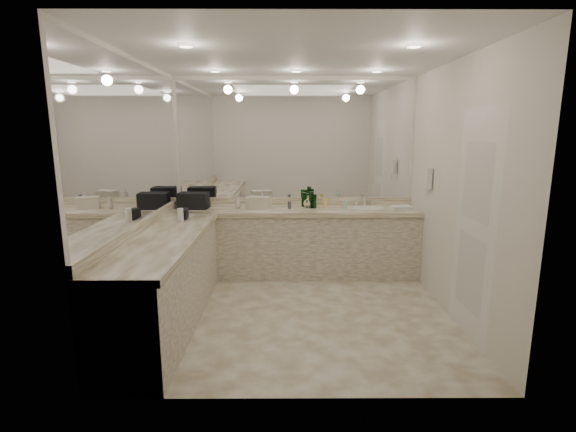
{
  "coord_description": "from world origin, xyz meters",
  "views": [
    {
      "loc": [
        -0.12,
        -4.18,
        1.88
      ],
      "look_at": [
        -0.1,
        0.4,
        0.96
      ],
      "focal_mm": 26.0,
      "sensor_mm": 36.0,
      "label": 1
    }
  ],
  "objects_px": {
    "black_toiletry_bag": "(193,200)",
    "hand_towel": "(401,207)",
    "soap_bottle_a": "(238,201)",
    "soap_bottle_c": "(308,202)",
    "sink": "(367,209)",
    "cream_cosmetic_case": "(259,202)",
    "soap_bottle_b": "(262,201)",
    "wall_phone": "(428,178)"
  },
  "relations": [
    {
      "from": "soap_bottle_a",
      "to": "black_toiletry_bag",
      "type": "bearing_deg",
      "value": -178.09
    },
    {
      "from": "soap_bottle_a",
      "to": "hand_towel",
      "type": "bearing_deg",
      "value": -1.73
    },
    {
      "from": "sink",
      "to": "black_toiletry_bag",
      "type": "bearing_deg",
      "value": 180.0
    },
    {
      "from": "soap_bottle_a",
      "to": "soap_bottle_b",
      "type": "relative_size",
      "value": 0.93
    },
    {
      "from": "black_toiletry_bag",
      "to": "soap_bottle_b",
      "type": "xyz_separation_m",
      "value": [
        0.9,
        0.0,
        -0.01
      ]
    },
    {
      "from": "sink",
      "to": "hand_towel",
      "type": "bearing_deg",
      "value": -5.96
    },
    {
      "from": "sink",
      "to": "cream_cosmetic_case",
      "type": "relative_size",
      "value": 1.55
    },
    {
      "from": "black_toiletry_bag",
      "to": "soap_bottle_b",
      "type": "relative_size",
      "value": 1.92
    },
    {
      "from": "black_toiletry_bag",
      "to": "soap_bottle_a",
      "type": "bearing_deg",
      "value": 1.91
    },
    {
      "from": "hand_towel",
      "to": "soap_bottle_a",
      "type": "height_order",
      "value": "soap_bottle_a"
    },
    {
      "from": "hand_towel",
      "to": "soap_bottle_c",
      "type": "bearing_deg",
      "value": 175.02
    },
    {
      "from": "hand_towel",
      "to": "soap_bottle_b",
      "type": "height_order",
      "value": "soap_bottle_b"
    },
    {
      "from": "wall_phone",
      "to": "soap_bottle_b",
      "type": "relative_size",
      "value": 1.22
    },
    {
      "from": "sink",
      "to": "wall_phone",
      "type": "relative_size",
      "value": 1.83
    },
    {
      "from": "wall_phone",
      "to": "hand_towel",
      "type": "height_order",
      "value": "wall_phone"
    },
    {
      "from": "black_toiletry_bag",
      "to": "soap_bottle_a",
      "type": "distance_m",
      "value": 0.58
    },
    {
      "from": "wall_phone",
      "to": "soap_bottle_b",
      "type": "bearing_deg",
      "value": 165.77
    },
    {
      "from": "sink",
      "to": "soap_bottle_a",
      "type": "height_order",
      "value": "soap_bottle_a"
    },
    {
      "from": "soap_bottle_c",
      "to": "cream_cosmetic_case",
      "type": "bearing_deg",
      "value": -172.9
    },
    {
      "from": "hand_towel",
      "to": "soap_bottle_c",
      "type": "relative_size",
      "value": 1.58
    },
    {
      "from": "soap_bottle_b",
      "to": "soap_bottle_c",
      "type": "xyz_separation_m",
      "value": [
        0.61,
        0.06,
        -0.02
      ]
    },
    {
      "from": "black_toiletry_bag",
      "to": "hand_towel",
      "type": "xyz_separation_m",
      "value": [
        2.71,
        -0.04,
        -0.09
      ]
    },
    {
      "from": "wall_phone",
      "to": "black_toiletry_bag",
      "type": "xyz_separation_m",
      "value": [
        -2.89,
        0.5,
        -0.34
      ]
    },
    {
      "from": "sink",
      "to": "soap_bottle_b",
      "type": "distance_m",
      "value": 1.39
    },
    {
      "from": "cream_cosmetic_case",
      "to": "soap_bottle_b",
      "type": "relative_size",
      "value": 1.44
    },
    {
      "from": "sink",
      "to": "cream_cosmetic_case",
      "type": "height_order",
      "value": "cream_cosmetic_case"
    },
    {
      "from": "cream_cosmetic_case",
      "to": "soap_bottle_c",
      "type": "distance_m",
      "value": 0.65
    },
    {
      "from": "soap_bottle_b",
      "to": "soap_bottle_a",
      "type": "bearing_deg",
      "value": 177.29
    },
    {
      "from": "sink",
      "to": "wall_phone",
      "type": "distance_m",
      "value": 0.91
    },
    {
      "from": "sink",
      "to": "soap_bottle_b",
      "type": "height_order",
      "value": "soap_bottle_b"
    },
    {
      "from": "wall_phone",
      "to": "soap_bottle_c",
      "type": "distance_m",
      "value": 1.54
    },
    {
      "from": "black_toiletry_bag",
      "to": "cream_cosmetic_case",
      "type": "distance_m",
      "value": 0.86
    },
    {
      "from": "sink",
      "to": "soap_bottle_a",
      "type": "bearing_deg",
      "value": 179.35
    },
    {
      "from": "soap_bottle_a",
      "to": "soap_bottle_c",
      "type": "bearing_deg",
      "value": 2.52
    },
    {
      "from": "soap_bottle_b",
      "to": "hand_towel",
      "type": "bearing_deg",
      "value": -1.55
    },
    {
      "from": "hand_towel",
      "to": "soap_bottle_c",
      "type": "distance_m",
      "value": 1.21
    },
    {
      "from": "cream_cosmetic_case",
      "to": "soap_bottle_c",
      "type": "height_order",
      "value": "cream_cosmetic_case"
    },
    {
      "from": "soap_bottle_b",
      "to": "wall_phone",
      "type": "bearing_deg",
      "value": -14.23
    },
    {
      "from": "wall_phone",
      "to": "soap_bottle_a",
      "type": "relative_size",
      "value": 1.31
    },
    {
      "from": "soap_bottle_c",
      "to": "black_toiletry_bag",
      "type": "bearing_deg",
      "value": -177.72
    },
    {
      "from": "cream_cosmetic_case",
      "to": "soap_bottle_a",
      "type": "relative_size",
      "value": 1.55
    },
    {
      "from": "soap_bottle_a",
      "to": "soap_bottle_b",
      "type": "distance_m",
      "value": 0.32
    }
  ]
}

